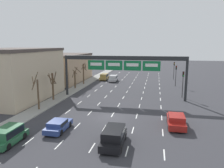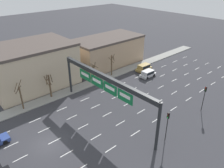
# 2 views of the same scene
# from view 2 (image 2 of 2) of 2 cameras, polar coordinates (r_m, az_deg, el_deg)

# --- Properties ---
(ground_plane) EXTENTS (220.00, 220.00, 0.00)m
(ground_plane) POSITION_cam_2_polar(r_m,az_deg,el_deg) (33.34, -16.30, -14.87)
(ground_plane) COLOR #333338
(sidewalk_left) EXTENTS (2.80, 110.00, 0.15)m
(sidewalk_left) POSITION_cam_2_polar(r_m,az_deg,el_deg) (42.07, -23.33, -6.32)
(sidewalk_left) COLOR gray
(sidewalk_left) RESTS_ON ground_plane
(lane_dashes) EXTENTS (13.32, 67.00, 0.01)m
(lane_dashes) POSITION_cam_2_polar(r_m,az_deg,el_deg) (39.17, 1.52, -6.51)
(lane_dashes) COLOR white
(lane_dashes) RESTS_ON ground_plane
(sign_gantry) EXTENTS (21.83, 0.70, 7.56)m
(sign_gantry) POSITION_cam_2_polar(r_m,az_deg,el_deg) (34.30, -1.94, 0.49)
(sign_gantry) COLOR #232628
(sign_gantry) RESTS_ON ground_plane
(building_near) EXTENTS (12.11, 17.01, 8.87)m
(building_near) POSITION_cam_2_polar(r_m,az_deg,el_deg) (48.58, -20.33, 4.59)
(building_near) COLOR #C6B293
(building_near) RESTS_ON ground_plane
(building_far) EXTENTS (9.43, 18.34, 7.05)m
(building_far) POSITION_cam_2_polar(r_m,az_deg,el_deg) (57.33, -1.19, 8.68)
(building_far) COLOR tan
(building_far) RESTS_ON ground_plane
(suv_silver) EXTENTS (1.90, 3.98, 1.59)m
(suv_silver) POSITION_cam_2_polar(r_m,az_deg,el_deg) (51.15, 9.34, 2.76)
(suv_silver) COLOR #B7B7BC
(suv_silver) RESTS_ON ground_plane
(suv_gold) EXTENTS (1.88, 4.19, 1.70)m
(suv_gold) POSITION_cam_2_polar(r_m,az_deg,el_deg) (54.17, 8.33, 4.33)
(suv_gold) COLOR #A88947
(suv_gold) RESTS_ON ground_plane
(traffic_light_mid_block) EXTENTS (0.30, 0.35, 4.78)m
(traffic_light_mid_block) POSITION_cam_2_polar(r_m,az_deg,el_deg) (40.07, 23.04, -2.40)
(traffic_light_mid_block) COLOR black
(traffic_light_mid_block) RESTS_ON ground_plane
(traffic_light_far_end) EXTENTS (0.30, 0.35, 4.77)m
(traffic_light_far_end) POSITION_cam_2_polar(r_m,az_deg,el_deg) (31.55, 14.31, -9.34)
(traffic_light_far_end) COLOR black
(traffic_light_far_end) RESTS_ON ground_plane
(tree_bare_closest) EXTENTS (1.55, 1.67, 5.09)m
(tree_bare_closest) POSITION_cam_2_polar(r_m,az_deg,el_deg) (50.34, -0.07, 5.26)
(tree_bare_closest) COLOR brown
(tree_bare_closest) RESTS_ON sidewalk_left
(tree_bare_second) EXTENTS (1.45, 1.48, 4.88)m
(tree_bare_second) POSITION_cam_2_polar(r_m,az_deg,el_deg) (42.87, -16.00, -0.14)
(tree_bare_second) COLOR brown
(tree_bare_second) RESTS_ON sidewalk_left
(tree_bare_third) EXTENTS (1.79, 1.80, 4.78)m
(tree_bare_third) POSITION_cam_2_polar(r_m,az_deg,el_deg) (47.66, -4.87, 3.29)
(tree_bare_third) COLOR brown
(tree_bare_third) RESTS_ON sidewalk_left
(tree_bare_furthest) EXTENTS (1.05, 1.64, 5.47)m
(tree_bare_furthest) POSITION_cam_2_polar(r_m,az_deg,el_deg) (40.86, -22.77, -2.84)
(tree_bare_furthest) COLOR brown
(tree_bare_furthest) RESTS_ON sidewalk_left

